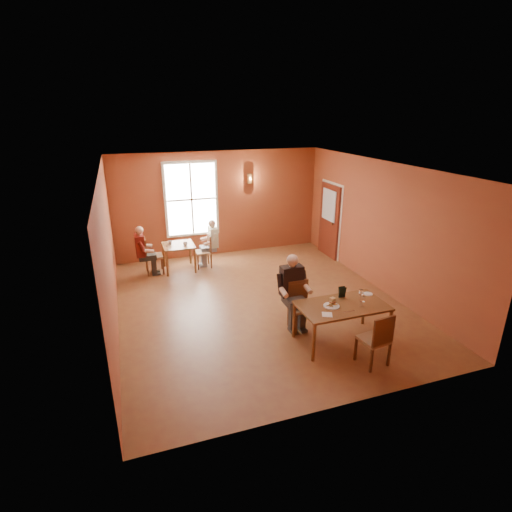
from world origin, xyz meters
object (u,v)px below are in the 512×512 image
object	(u,v)px
diner_main	(303,296)
diner_maroon	(152,250)
diner_white	(204,245)
chair_empty	(374,338)
main_table	(341,323)
chair_diner_maroon	(154,255)
chair_diner_main	(302,307)
second_table	(179,257)
chair_diner_white	(203,251)

from	to	relation	value
diner_main	diner_maroon	xyz separation A→B (m)	(-2.47, 3.89, -0.07)
diner_main	diner_white	world-z (taller)	diner_main
diner_white	chair_empty	bearing A→B (deg)	-161.56
main_table	chair_diner_maroon	size ratio (longest dim) A/B	1.63
chair_empty	diner_white	xyz separation A→B (m)	(-1.77, 5.29, 0.14)
chair_diner_main	second_table	bearing A→B (deg)	-65.14
second_table	chair_diner_white	size ratio (longest dim) A/B	0.90
chair_diner_main	chair_empty	distance (m)	1.58
diner_white	chair_diner_maroon	xyz separation A→B (m)	(-1.33, 0.00, -0.13)
main_table	diner_main	xyz separation A→B (m)	(-0.50, 0.62, 0.33)
diner_main	second_table	xyz separation A→B (m)	(-1.79, 3.89, -0.36)
main_table	chair_diner_maroon	bearing A→B (deg)	123.08
diner_main	chair_diner_maroon	bearing A→B (deg)	-57.92
chair_diner_main	diner_white	xyz separation A→B (m)	(-1.11, 3.86, 0.14)
chair_diner_main	second_table	size ratio (longest dim) A/B	1.19
chair_empty	chair_diner_main	bearing A→B (deg)	106.22
chair_diner_white	chair_diner_maroon	size ratio (longest dim) A/B	0.92
chair_diner_white	diner_maroon	xyz separation A→B (m)	(-1.33, 0.00, 0.19)
chair_empty	second_table	size ratio (longest dim) A/B	1.20
diner_main	chair_empty	world-z (taller)	diner_main
chair_diner_main	diner_main	distance (m)	0.23
second_table	diner_main	bearing A→B (deg)	-65.31
second_table	chair_diner_white	bearing A→B (deg)	0.00
chair_diner_main	chair_empty	size ratio (longest dim) A/B	0.99
diner_main	chair_diner_main	bearing A→B (deg)	-90.00
chair_diner_main	chair_empty	xyz separation A→B (m)	(0.66, -1.43, 0.00)
chair_diner_main	chair_diner_white	distance (m)	4.03
second_table	diner_white	world-z (taller)	diner_white
main_table	chair_diner_main	size ratio (longest dim) A/B	1.68
second_table	chair_diner_maroon	size ratio (longest dim) A/B	0.82
chair_empty	chair_diner_white	xyz separation A→B (m)	(-1.80, 5.29, -0.03)
diner_main	diner_white	size ratio (longest dim) A/B	1.15
diner_white	diner_maroon	size ratio (longest dim) A/B	0.96
second_table	chair_diner_maroon	bearing A→B (deg)	180.00
diner_main	chair_diner_white	distance (m)	4.06
main_table	chair_empty	world-z (taller)	chair_empty
main_table	chair_diner_main	world-z (taller)	chair_diner_main
chair_diner_white	diner_white	size ratio (longest dim) A/B	0.73
main_table	second_table	bearing A→B (deg)	116.90
diner_main	second_table	world-z (taller)	diner_main
chair_diner_main	diner_maroon	xyz separation A→B (m)	(-2.47, 3.86, 0.16)
main_table	diner_white	xyz separation A→B (m)	(-1.61, 4.51, 0.24)
diner_maroon	diner_main	bearing A→B (deg)	32.39
diner_maroon	main_table	bearing A→B (deg)	33.35
diner_main	second_table	bearing A→B (deg)	-65.31
main_table	diner_white	size ratio (longest dim) A/B	1.30
main_table	chair_diner_white	world-z (taller)	chair_diner_white
diner_main	diner_maroon	distance (m)	4.61
main_table	chair_diner_white	distance (m)	4.80
second_table	chair_empty	bearing A→B (deg)	-65.21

